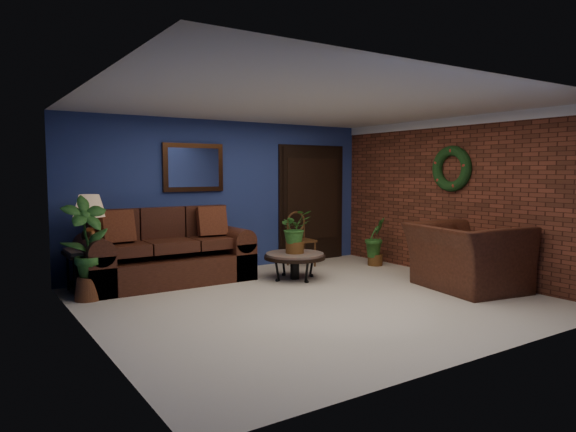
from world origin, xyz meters
TOP-DOWN VIEW (x-y plane):
  - floor at (0.00, 0.00)m, footprint 5.50×5.50m
  - wall_back at (0.00, 2.50)m, footprint 5.50×0.04m
  - wall_left at (-2.75, 0.00)m, footprint 0.04×5.00m
  - wall_right_brick at (2.75, 0.00)m, footprint 0.04×5.00m
  - ceiling at (0.00, 0.00)m, footprint 5.50×5.00m
  - crown_molding at (2.72, 0.00)m, footprint 0.03×5.00m
  - wall_mirror at (-0.60, 2.46)m, footprint 1.02×0.06m
  - closet_door at (1.75, 2.47)m, footprint 1.44×0.06m
  - wreath at (2.69, 0.05)m, footprint 0.16×0.72m
  - sofa at (-1.23, 2.09)m, footprint 2.46×1.06m
  - coffee_table at (0.51, 1.20)m, footprint 0.94×0.94m
  - end_table at (-2.30, 2.05)m, footprint 0.65×0.65m
  - table_lamp at (-2.30, 2.05)m, footprint 0.43×0.43m
  - side_chair at (1.23, 2.12)m, footprint 0.42×0.42m
  - armchair at (2.15, -0.68)m, footprint 1.47×1.61m
  - coffee_plant at (0.51, 1.20)m, footprint 0.52×0.46m
  - floor_plant at (2.35, 1.38)m, footprint 0.39×0.31m
  - tall_plant at (-2.45, 1.60)m, footprint 0.63×0.47m

SIDE VIEW (x-z plane):
  - floor at x=0.00m, z-range 0.00..0.00m
  - coffee_table at x=0.51m, z-range 0.14..0.55m
  - sofa at x=-1.23m, z-range -0.19..0.92m
  - floor_plant at x=2.35m, z-range 0.02..0.88m
  - end_table at x=-2.30m, z-range 0.16..0.76m
  - armchair at x=2.15m, z-range 0.00..0.92m
  - side_chair at x=1.23m, z-range 0.06..1.01m
  - tall_plant at x=-2.45m, z-range 0.05..1.40m
  - coffee_plant at x=0.51m, z-range 0.43..1.10m
  - closet_door at x=1.75m, z-range -0.04..2.14m
  - table_lamp at x=-2.30m, z-range 0.70..1.42m
  - wall_back at x=0.00m, z-range 0.00..2.50m
  - wall_left at x=-2.75m, z-range 0.00..2.50m
  - wall_right_brick at x=2.75m, z-range 0.00..2.50m
  - wreath at x=2.69m, z-range 1.34..2.06m
  - wall_mirror at x=-0.60m, z-range 1.33..2.10m
  - crown_molding at x=2.72m, z-range 2.36..2.50m
  - ceiling at x=0.00m, z-range 2.49..2.51m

